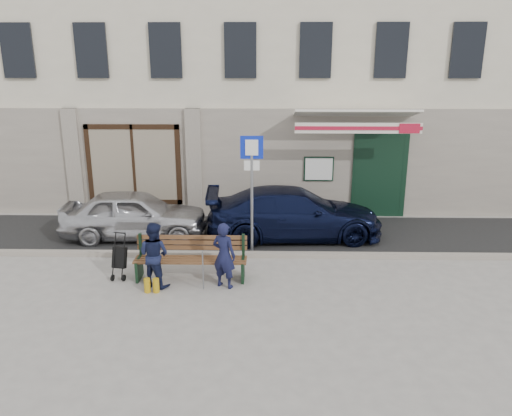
{
  "coord_description": "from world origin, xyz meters",
  "views": [
    {
      "loc": [
        0.74,
        -9.65,
        4.54
      ],
      "look_at": [
        0.51,
        1.6,
        1.2
      ],
      "focal_mm": 35.0,
      "sensor_mm": 36.0,
      "label": 1
    }
  ],
  "objects_px": {
    "man": "(224,255)",
    "parking_sign": "(252,175)",
    "woman": "(154,255)",
    "stroller": "(119,258)",
    "car_navy": "(294,213)",
    "car_silver": "(135,214)",
    "bench": "(189,259)"
  },
  "relations": [
    {
      "from": "car_navy",
      "to": "woman",
      "type": "distance_m",
      "value": 4.31
    },
    {
      "from": "man",
      "to": "woman",
      "type": "height_order",
      "value": "man"
    },
    {
      "from": "stroller",
      "to": "woman",
      "type": "bearing_deg",
      "value": -11.78
    },
    {
      "from": "man",
      "to": "parking_sign",
      "type": "bearing_deg",
      "value": -80.48
    },
    {
      "from": "car_silver",
      "to": "stroller",
      "type": "relative_size",
      "value": 3.83
    },
    {
      "from": "parking_sign",
      "to": "stroller",
      "type": "height_order",
      "value": "parking_sign"
    },
    {
      "from": "parking_sign",
      "to": "man",
      "type": "bearing_deg",
      "value": -105.91
    },
    {
      "from": "car_silver",
      "to": "woman",
      "type": "relative_size",
      "value": 2.74
    },
    {
      "from": "woman",
      "to": "man",
      "type": "bearing_deg",
      "value": -157.8
    },
    {
      "from": "bench",
      "to": "woman",
      "type": "bearing_deg",
      "value": -152.68
    },
    {
      "from": "parking_sign",
      "to": "stroller",
      "type": "relative_size",
      "value": 2.9
    },
    {
      "from": "car_navy",
      "to": "bench",
      "type": "relative_size",
      "value": 1.92
    },
    {
      "from": "parking_sign",
      "to": "stroller",
      "type": "distance_m",
      "value": 3.53
    },
    {
      "from": "car_navy",
      "to": "parking_sign",
      "type": "bearing_deg",
      "value": 133.03
    },
    {
      "from": "car_silver",
      "to": "bench",
      "type": "xyz_separation_m",
      "value": [
        1.8,
        -2.58,
        -0.19
      ]
    },
    {
      "from": "car_navy",
      "to": "parking_sign",
      "type": "height_order",
      "value": "parking_sign"
    },
    {
      "from": "parking_sign",
      "to": "man",
      "type": "relative_size",
      "value": 2.05
    },
    {
      "from": "parking_sign",
      "to": "bench",
      "type": "relative_size",
      "value": 1.2
    },
    {
      "from": "car_silver",
      "to": "car_navy",
      "type": "distance_m",
      "value": 4.2
    },
    {
      "from": "woman",
      "to": "stroller",
      "type": "height_order",
      "value": "woman"
    },
    {
      "from": "car_navy",
      "to": "woman",
      "type": "xyz_separation_m",
      "value": [
        -3.05,
        -3.04,
        0.02
      ]
    },
    {
      "from": "car_silver",
      "to": "bench",
      "type": "relative_size",
      "value": 1.58
    },
    {
      "from": "car_navy",
      "to": "woman",
      "type": "bearing_deg",
      "value": 131.23
    },
    {
      "from": "parking_sign",
      "to": "bench",
      "type": "xyz_separation_m",
      "value": [
        -1.31,
        -1.55,
        -1.49
      ]
    },
    {
      "from": "bench",
      "to": "car_silver",
      "type": "bearing_deg",
      "value": 124.87
    },
    {
      "from": "car_navy",
      "to": "car_silver",
      "type": "bearing_deg",
      "value": 87.97
    },
    {
      "from": "bench",
      "to": "man",
      "type": "xyz_separation_m",
      "value": [
        0.8,
        -0.37,
        0.24
      ]
    },
    {
      "from": "parking_sign",
      "to": "car_silver",
      "type": "bearing_deg",
      "value": 160.85
    },
    {
      "from": "car_silver",
      "to": "woman",
      "type": "bearing_deg",
      "value": -161.15
    },
    {
      "from": "car_silver",
      "to": "bench",
      "type": "bearing_deg",
      "value": -147.71
    },
    {
      "from": "stroller",
      "to": "car_navy",
      "type": "bearing_deg",
      "value": 46.86
    },
    {
      "from": "woman",
      "to": "stroller",
      "type": "relative_size",
      "value": 1.4
    }
  ]
}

